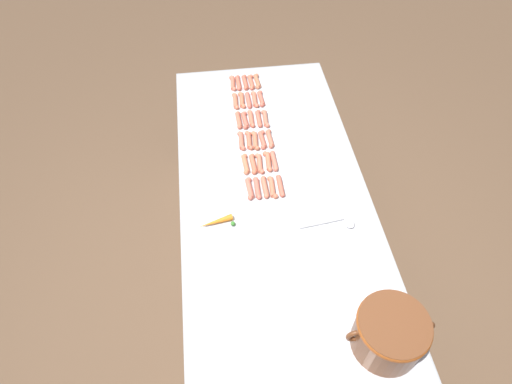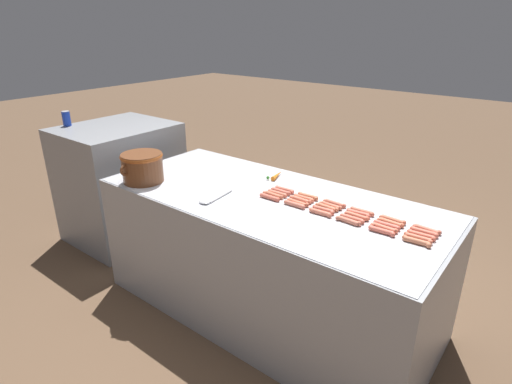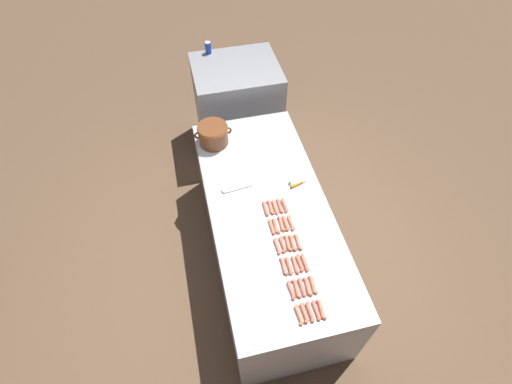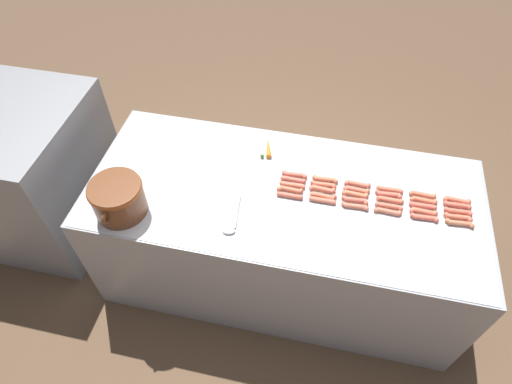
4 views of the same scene
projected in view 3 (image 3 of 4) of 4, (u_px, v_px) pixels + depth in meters
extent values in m
plane|color=brown|center=(266.00, 256.00, 3.73)|extent=(20.00, 20.00, 0.00)
cube|color=#9EA0A5|center=(267.00, 233.00, 3.40)|extent=(0.96, 2.19, 0.84)
cube|color=silver|center=(269.00, 206.00, 3.07)|extent=(0.94, 2.14, 0.00)
cube|color=gray|center=(238.00, 106.00, 4.37)|extent=(0.91, 0.77, 1.02)
cylinder|color=#CA7250|center=(299.00, 315.00, 2.50)|extent=(0.04, 0.12, 0.03)
sphere|color=#CA7250|center=(301.00, 324.00, 2.46)|extent=(0.03, 0.03, 0.03)
sphere|color=#CA7250|center=(297.00, 306.00, 2.53)|extent=(0.03, 0.03, 0.03)
cylinder|color=#D8644F|center=(291.00, 290.00, 2.60)|extent=(0.03, 0.12, 0.03)
sphere|color=#D8644F|center=(293.00, 298.00, 2.57)|extent=(0.03, 0.03, 0.03)
sphere|color=#D8644F|center=(289.00, 282.00, 2.64)|extent=(0.03, 0.03, 0.03)
cylinder|color=#CB6E55|center=(284.00, 266.00, 2.72)|extent=(0.03, 0.12, 0.03)
sphere|color=#CB6E55|center=(286.00, 274.00, 2.68)|extent=(0.03, 0.03, 0.03)
sphere|color=#CB6E55|center=(281.00, 259.00, 2.75)|extent=(0.03, 0.03, 0.03)
cylinder|color=#D16C53|center=(277.00, 246.00, 2.82)|extent=(0.03, 0.12, 0.03)
sphere|color=#D16C53|center=(279.00, 253.00, 2.78)|extent=(0.03, 0.03, 0.03)
sphere|color=#D16C53|center=(276.00, 239.00, 2.85)|extent=(0.03, 0.03, 0.03)
cylinder|color=#CE6B55|center=(272.00, 227.00, 2.92)|extent=(0.03, 0.12, 0.03)
sphere|color=#CE6B55|center=(274.00, 233.00, 2.89)|extent=(0.03, 0.03, 0.03)
sphere|color=#CE6B55|center=(270.00, 220.00, 2.96)|extent=(0.03, 0.03, 0.03)
cylinder|color=#D6634E|center=(265.00, 209.00, 3.03)|extent=(0.03, 0.12, 0.03)
sphere|color=#D6634E|center=(267.00, 215.00, 2.99)|extent=(0.03, 0.03, 0.03)
sphere|color=#D6634E|center=(264.00, 203.00, 3.07)|extent=(0.03, 0.03, 0.03)
cylinder|color=#D66B50|center=(304.00, 313.00, 2.50)|extent=(0.03, 0.12, 0.03)
sphere|color=#D66B50|center=(307.00, 322.00, 2.47)|extent=(0.03, 0.03, 0.03)
sphere|color=#D66B50|center=(302.00, 304.00, 2.54)|extent=(0.03, 0.03, 0.03)
cylinder|color=#D86F53|center=(297.00, 289.00, 2.61)|extent=(0.03, 0.12, 0.03)
sphere|color=#D86F53|center=(300.00, 296.00, 2.57)|extent=(0.03, 0.03, 0.03)
sphere|color=#D86F53|center=(294.00, 281.00, 2.65)|extent=(0.03, 0.03, 0.03)
cylinder|color=#CE6650|center=(289.00, 266.00, 2.72)|extent=(0.03, 0.12, 0.03)
sphere|color=#CE6650|center=(291.00, 273.00, 2.68)|extent=(0.03, 0.03, 0.03)
sphere|color=#CE6650|center=(287.00, 258.00, 2.75)|extent=(0.03, 0.03, 0.03)
cylinder|color=#CA634F|center=(283.00, 244.00, 2.83)|extent=(0.04, 0.12, 0.03)
sphere|color=#CA634F|center=(284.00, 251.00, 2.79)|extent=(0.03, 0.03, 0.03)
sphere|color=#CA634F|center=(281.00, 238.00, 2.86)|extent=(0.03, 0.03, 0.03)
cylinder|color=#D66D4F|center=(276.00, 226.00, 2.93)|extent=(0.04, 0.12, 0.03)
sphere|color=#D66D4F|center=(279.00, 232.00, 2.89)|extent=(0.03, 0.03, 0.03)
sphere|color=#D66D4F|center=(274.00, 220.00, 2.96)|extent=(0.03, 0.03, 0.03)
cylinder|color=#CB6C4F|center=(271.00, 207.00, 3.04)|extent=(0.03, 0.12, 0.03)
sphere|color=#CB6C4F|center=(273.00, 213.00, 3.00)|extent=(0.03, 0.03, 0.03)
sphere|color=#CB6C4F|center=(268.00, 201.00, 3.07)|extent=(0.03, 0.03, 0.03)
cylinder|color=#D4644C|center=(310.00, 312.00, 2.51)|extent=(0.03, 0.12, 0.03)
sphere|color=#D4644C|center=(313.00, 321.00, 2.47)|extent=(0.03, 0.03, 0.03)
sphere|color=#D4644C|center=(308.00, 303.00, 2.54)|extent=(0.03, 0.03, 0.03)
cylinder|color=#D76553|center=(302.00, 287.00, 2.62)|extent=(0.03, 0.12, 0.03)
sphere|color=#D76553|center=(305.00, 295.00, 2.58)|extent=(0.03, 0.03, 0.03)
sphere|color=#D76553|center=(299.00, 279.00, 2.65)|extent=(0.03, 0.03, 0.03)
cylinder|color=#D86B50|center=(295.00, 265.00, 2.72)|extent=(0.03, 0.12, 0.03)
sphere|color=#D86B50|center=(298.00, 272.00, 2.69)|extent=(0.03, 0.03, 0.03)
sphere|color=#D86B50|center=(293.00, 258.00, 2.76)|extent=(0.03, 0.03, 0.03)
cylinder|color=#CD6F50|center=(288.00, 243.00, 2.83)|extent=(0.04, 0.12, 0.03)
sphere|color=#CD6F50|center=(291.00, 250.00, 2.80)|extent=(0.03, 0.03, 0.03)
sphere|color=#CD6F50|center=(285.00, 236.00, 2.87)|extent=(0.03, 0.03, 0.03)
cylinder|color=#D76E54|center=(281.00, 224.00, 2.94)|extent=(0.04, 0.12, 0.03)
sphere|color=#D76E54|center=(284.00, 230.00, 2.91)|extent=(0.03, 0.03, 0.03)
sphere|color=#D76E54|center=(279.00, 218.00, 2.98)|extent=(0.03, 0.03, 0.03)
cylinder|color=#D46D54|center=(275.00, 207.00, 3.04)|extent=(0.03, 0.12, 0.03)
sphere|color=#D46D54|center=(277.00, 213.00, 3.00)|extent=(0.03, 0.03, 0.03)
sphere|color=#D46D54|center=(273.00, 201.00, 3.08)|extent=(0.03, 0.03, 0.03)
cylinder|color=#D76650|center=(316.00, 310.00, 2.51)|extent=(0.03, 0.12, 0.03)
sphere|color=#D76650|center=(319.00, 319.00, 2.48)|extent=(0.03, 0.03, 0.03)
sphere|color=#D76650|center=(314.00, 302.00, 2.55)|extent=(0.03, 0.03, 0.03)
cylinder|color=#D36D4D|center=(308.00, 286.00, 2.62)|extent=(0.04, 0.12, 0.03)
sphere|color=#D36D4D|center=(311.00, 294.00, 2.58)|extent=(0.03, 0.03, 0.03)
sphere|color=#D36D4D|center=(304.00, 279.00, 2.65)|extent=(0.03, 0.03, 0.03)
cylinder|color=#D56551|center=(300.00, 263.00, 2.73)|extent=(0.04, 0.12, 0.03)
sphere|color=#D56551|center=(302.00, 270.00, 2.69)|extent=(0.03, 0.03, 0.03)
sphere|color=#D56551|center=(298.00, 256.00, 2.77)|extent=(0.03, 0.03, 0.03)
cylinder|color=#CE694E|center=(292.00, 243.00, 2.83)|extent=(0.04, 0.12, 0.03)
sphere|color=#CE694E|center=(295.00, 249.00, 2.80)|extent=(0.03, 0.03, 0.03)
sphere|color=#CE694E|center=(290.00, 236.00, 2.87)|extent=(0.03, 0.03, 0.03)
cylinder|color=#CF694C|center=(286.00, 223.00, 2.94)|extent=(0.03, 0.12, 0.03)
sphere|color=#CF694C|center=(287.00, 229.00, 2.91)|extent=(0.03, 0.03, 0.03)
sphere|color=#CF694C|center=(284.00, 217.00, 2.98)|extent=(0.03, 0.03, 0.03)
cylinder|color=#CD6653|center=(280.00, 206.00, 3.05)|extent=(0.03, 0.12, 0.03)
sphere|color=#CD6653|center=(282.00, 212.00, 3.01)|extent=(0.03, 0.03, 0.03)
sphere|color=#CD6653|center=(278.00, 200.00, 3.08)|extent=(0.03, 0.03, 0.03)
cylinder|color=#D56D54|center=(321.00, 309.00, 2.52)|extent=(0.04, 0.12, 0.03)
sphere|color=#D56D54|center=(325.00, 318.00, 2.48)|extent=(0.03, 0.03, 0.03)
sphere|color=#D56D54|center=(318.00, 301.00, 2.55)|extent=(0.03, 0.03, 0.03)
cylinder|color=#D26D50|center=(313.00, 285.00, 2.63)|extent=(0.03, 0.12, 0.03)
sphere|color=#D26D50|center=(316.00, 292.00, 2.59)|extent=(0.03, 0.03, 0.03)
sphere|color=#D26D50|center=(310.00, 277.00, 2.66)|extent=(0.03, 0.03, 0.03)
cylinder|color=#C9674D|center=(305.00, 263.00, 2.73)|extent=(0.03, 0.12, 0.03)
sphere|color=#C9674D|center=(307.00, 270.00, 2.70)|extent=(0.03, 0.03, 0.03)
sphere|color=#C9674D|center=(303.00, 255.00, 2.77)|extent=(0.03, 0.03, 0.03)
cylinder|color=#CC6A53|center=(298.00, 242.00, 2.84)|extent=(0.03, 0.12, 0.03)
sphere|color=#CC6A53|center=(301.00, 249.00, 2.80)|extent=(0.03, 0.03, 0.03)
sphere|color=#CC6A53|center=(295.00, 235.00, 2.88)|extent=(0.03, 0.03, 0.03)
cylinder|color=#D1714E|center=(291.00, 223.00, 2.95)|extent=(0.03, 0.12, 0.03)
sphere|color=#D1714E|center=(293.00, 229.00, 2.91)|extent=(0.03, 0.03, 0.03)
sphere|color=#D1714E|center=(289.00, 216.00, 2.98)|extent=(0.03, 0.03, 0.03)
cylinder|color=#D26853|center=(285.00, 205.00, 3.05)|extent=(0.03, 0.12, 0.03)
sphere|color=#D26853|center=(286.00, 211.00, 3.02)|extent=(0.03, 0.03, 0.03)
sphere|color=#D26853|center=(283.00, 199.00, 3.09)|extent=(0.03, 0.03, 0.03)
cylinder|color=brown|center=(213.00, 135.00, 3.44)|extent=(0.27, 0.27, 0.19)
torus|color=#9E4A1B|center=(212.00, 128.00, 3.38)|extent=(0.28, 0.28, 0.03)
torus|color=brown|center=(198.00, 135.00, 3.41)|extent=(0.08, 0.02, 0.08)
torus|color=brown|center=(228.00, 131.00, 3.44)|extent=(0.08, 0.02, 0.08)
cylinder|color=#B7B7BC|center=(240.00, 189.00, 3.17)|extent=(0.22, 0.04, 0.01)
ellipsoid|color=#B7B7BC|center=(224.00, 190.00, 3.15)|extent=(0.06, 0.08, 0.02)
cone|color=orange|center=(300.00, 183.00, 3.19)|extent=(0.17, 0.07, 0.03)
sphere|color=#387F2D|center=(290.00, 183.00, 3.19)|extent=(0.02, 0.02, 0.02)
cylinder|color=#1938B2|center=(208.00, 48.00, 4.08)|extent=(0.07, 0.07, 0.12)
cylinder|color=silver|center=(208.00, 42.00, 4.03)|extent=(0.06, 0.06, 0.00)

